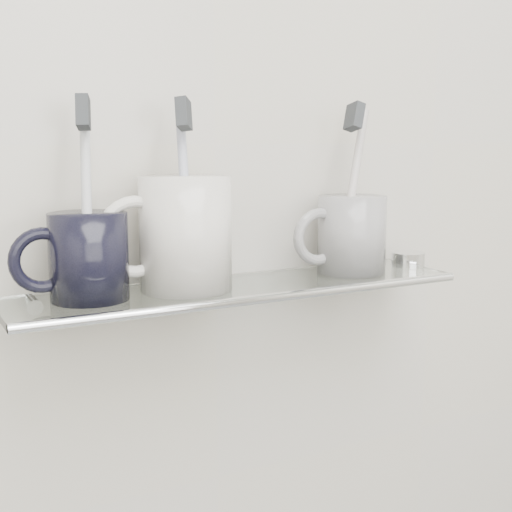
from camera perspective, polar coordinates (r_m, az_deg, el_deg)
wall_back at (r=0.81m, az=-3.33°, el=8.92°), size 2.50×0.00×2.50m
shelf_glass at (r=0.77m, az=-1.31°, el=-2.61°), size 0.50×0.12×0.01m
shelf_rail at (r=0.72m, az=0.68°, el=-3.43°), size 0.50×0.01×0.01m
bracket_left at (r=0.75m, az=-17.44°, el=-4.21°), size 0.02×0.03×0.02m
bracket_right at (r=0.92m, az=9.11°, el=-1.43°), size 0.02×0.03×0.02m
mug_left at (r=0.71m, az=-13.23°, el=-0.05°), size 0.10×0.10×0.09m
mug_left_handle at (r=0.70m, az=-16.73°, el=-0.33°), size 0.06×0.01×0.06m
toothbrush_left at (r=0.70m, az=-13.41°, el=4.61°), size 0.03×0.06×0.19m
bristles_left at (r=0.70m, az=-13.67°, el=11.12°), size 0.02×0.03×0.03m
mug_center at (r=0.74m, az=-5.65°, el=1.80°), size 0.10×0.10×0.12m
mug_center_handle at (r=0.72m, az=-9.62°, el=1.52°), size 0.08×0.01×0.08m
toothbrush_center at (r=0.74m, az=-5.71°, el=5.02°), size 0.03×0.07×0.19m
bristles_center at (r=0.74m, az=-5.81°, el=11.25°), size 0.02×0.03×0.04m
mug_right at (r=0.84m, az=7.66°, el=1.73°), size 0.10×0.10×0.09m
mug_right_handle at (r=0.82m, az=5.03°, el=1.54°), size 0.07×0.01×0.07m
toothbrush_right at (r=0.84m, az=7.75°, el=5.52°), size 0.07×0.05×0.18m
bristles_right at (r=0.84m, az=7.87°, el=10.99°), size 0.02×0.03×0.04m
chrome_cap at (r=0.90m, az=12.07°, el=-0.24°), size 0.04×0.04×0.02m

